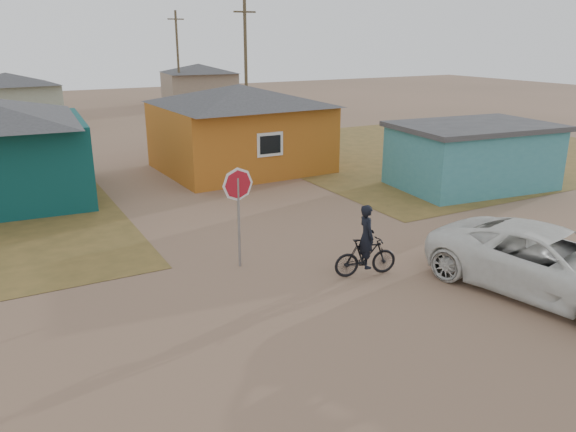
# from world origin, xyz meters

# --- Properties ---
(ground) EXTENTS (120.00, 120.00, 0.00)m
(ground) POSITION_xyz_m (0.00, 0.00, 0.00)
(ground) COLOR #85644D
(grass_ne) EXTENTS (20.00, 18.00, 0.00)m
(grass_ne) POSITION_xyz_m (14.00, 13.00, 0.01)
(grass_ne) COLOR brown
(grass_ne) RESTS_ON ground
(house_yellow) EXTENTS (7.72, 6.76, 3.90)m
(house_yellow) POSITION_xyz_m (2.50, 14.00, 2.00)
(house_yellow) COLOR #B3611B
(house_yellow) RESTS_ON ground
(shed_turquoise) EXTENTS (6.71, 4.93, 2.60)m
(shed_turquoise) POSITION_xyz_m (9.50, 6.50, 1.31)
(shed_turquoise) COLOR teal
(shed_turquoise) RESTS_ON ground
(house_pale_west) EXTENTS (7.04, 6.15, 3.60)m
(house_pale_west) POSITION_xyz_m (-6.00, 34.00, 1.86)
(house_pale_west) COLOR #98A28B
(house_pale_west) RESTS_ON ground
(house_beige_east) EXTENTS (6.95, 6.05, 3.60)m
(house_beige_east) POSITION_xyz_m (10.00, 40.00, 1.86)
(house_beige_east) COLOR gray
(house_beige_east) RESTS_ON ground
(utility_pole_near) EXTENTS (1.40, 0.20, 8.00)m
(utility_pole_near) POSITION_xyz_m (6.50, 22.00, 4.14)
(utility_pole_near) COLOR brown
(utility_pole_near) RESTS_ON ground
(utility_pole_far) EXTENTS (1.40, 0.20, 8.00)m
(utility_pole_far) POSITION_xyz_m (7.50, 38.00, 4.14)
(utility_pole_far) COLOR brown
(utility_pole_far) RESTS_ON ground
(stop_sign) EXTENTS (0.87, 0.29, 2.73)m
(stop_sign) POSITION_xyz_m (-2.33, 3.28, 1.99)
(stop_sign) COLOR gray
(stop_sign) RESTS_ON ground
(cyclist) EXTENTS (1.76, 0.85, 1.91)m
(cyclist) POSITION_xyz_m (0.29, 1.17, 0.70)
(cyclist) COLOR black
(cyclist) RESTS_ON ground
(vehicle) EXTENTS (3.86, 6.18, 1.59)m
(vehicle) POSITION_xyz_m (3.48, -1.84, 0.80)
(vehicle) COLOR white
(vehicle) RESTS_ON ground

